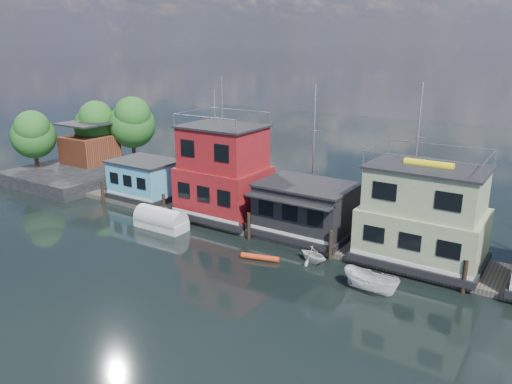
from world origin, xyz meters
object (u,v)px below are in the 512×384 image
Objects in this scene: tarp_runabout at (161,220)px; dinghy_white at (313,254)px; houseboat_green at (423,216)px; houseboat_blue at (145,179)px; motorboat at (371,282)px; houseboat_dark at (306,209)px; houseboat_red at (223,174)px; red_kayak at (260,257)px.

dinghy_white is at bearing 3.26° from tarp_runabout.
tarp_runabout is at bearing -166.47° from houseboat_green.
houseboat_blue reaches higher than motorboat.
houseboat_dark is at bearing 22.97° from tarp_runabout.
houseboat_red is at bearing 78.40° from motorboat.
tarp_runabout is at bearing -156.43° from houseboat_dark.
houseboat_red is at bearing -180.00° from houseboat_green.
dinghy_white is at bearing -148.34° from houseboat_green.
houseboat_blue is at bearing 143.09° from tarp_runabout.
houseboat_green is at bearing -44.09° from dinghy_white.
houseboat_blue is at bearing -180.00° from houseboat_green.
tarp_runabout is at bearing -36.31° from houseboat_blue.
houseboat_green is (26.50, 0.00, 1.34)m from houseboat_blue.
motorboat reaches higher than dinghy_white.
houseboat_red is 2.53× the size of tarp_runabout.
houseboat_dark reaches higher than red_kayak.
tarp_runabout reaches higher than motorboat.
houseboat_dark is at bearing 49.25° from dinghy_white.
tarp_runabout is (-19.96, -4.80, -2.84)m from houseboat_green.
tarp_runabout is (-2.96, -4.80, -3.40)m from houseboat_red.
houseboat_blue reaches higher than red_kayak.
houseboat_blue is 8.25m from tarp_runabout.
houseboat_dark is at bearing 61.66° from motorboat.
houseboat_red is 11.91m from dinghy_white.
houseboat_blue reaches higher than dinghy_white.
houseboat_green is at bearing 0.00° from houseboat_blue.
houseboat_green is at bearing -3.26° from motorboat.
houseboat_green is 11.63m from red_kayak.
houseboat_blue is 0.54× the size of houseboat_red.
houseboat_dark is 9.07m from houseboat_green.
houseboat_red is 17.13m from motorboat.
houseboat_green is at bearing 14.63° from red_kayak.
houseboat_red is at bearing 57.72° from tarp_runabout.
red_kayak is 10.38m from tarp_runabout.
houseboat_blue is 26.53m from houseboat_green.
houseboat_green reaches higher than red_kayak.
motorboat reaches higher than red_kayak.
motorboat is at bearing -3.97° from tarp_runabout.
houseboat_green is 6.67m from motorboat.
red_kayak is 0.60× the size of tarp_runabout.
houseboat_blue reaches higher than tarp_runabout.
motorboat is at bearing -20.59° from houseboat_red.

